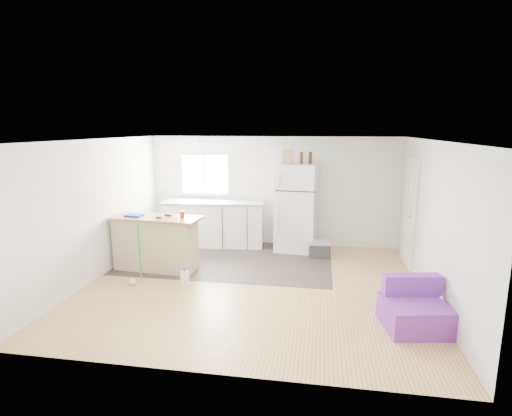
{
  "coord_description": "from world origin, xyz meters",
  "views": [
    {
      "loc": [
        1.05,
        -6.21,
        2.59
      ],
      "look_at": [
        -0.08,
        0.7,
        1.17
      ],
      "focal_mm": 28.0,
      "sensor_mm": 36.0,
      "label": 1
    }
  ],
  "objects_px": {
    "cleaner_jug": "(185,277)",
    "blue_tray": "(134,215)",
    "refrigerator": "(296,207)",
    "bottle_left": "(301,158)",
    "cooler": "(319,249)",
    "red_cup": "(182,214)",
    "kitchen_cabinets": "(214,223)",
    "peninsula": "(156,243)",
    "mop": "(135,271)",
    "bottle_right": "(310,158)",
    "purple_seat": "(414,310)",
    "cardboard_box": "(288,157)"
  },
  "relations": [
    {
      "from": "refrigerator",
      "to": "bottle_left",
      "type": "height_order",
      "value": "bottle_left"
    },
    {
      "from": "cardboard_box",
      "to": "mop",
      "type": "bearing_deg",
      "value": -135.19
    },
    {
      "from": "kitchen_cabinets",
      "to": "blue_tray",
      "type": "distance_m",
      "value": 2.06
    },
    {
      "from": "cleaner_jug",
      "to": "bottle_right",
      "type": "relative_size",
      "value": 1.15
    },
    {
      "from": "cooler",
      "to": "red_cup",
      "type": "relative_size",
      "value": 3.7
    },
    {
      "from": "kitchen_cabinets",
      "to": "blue_tray",
      "type": "relative_size",
      "value": 7.62
    },
    {
      "from": "cooler",
      "to": "red_cup",
      "type": "distance_m",
      "value": 2.86
    },
    {
      "from": "cleaner_jug",
      "to": "blue_tray",
      "type": "bearing_deg",
      "value": 144.66
    },
    {
      "from": "blue_tray",
      "to": "cleaner_jug",
      "type": "bearing_deg",
      "value": -28.34
    },
    {
      "from": "mop",
      "to": "blue_tray",
      "type": "bearing_deg",
      "value": 90.59
    },
    {
      "from": "cleaner_jug",
      "to": "red_cup",
      "type": "bearing_deg",
      "value": 103.42
    },
    {
      "from": "kitchen_cabinets",
      "to": "blue_tray",
      "type": "bearing_deg",
      "value": -126.73
    },
    {
      "from": "bottle_right",
      "to": "red_cup",
      "type": "bearing_deg",
      "value": -144.16
    },
    {
      "from": "refrigerator",
      "to": "red_cup",
      "type": "xyz_separation_m",
      "value": [
        -1.95,
        -1.6,
        0.13
      ]
    },
    {
      "from": "cardboard_box",
      "to": "cooler",
      "type": "bearing_deg",
      "value": -26.81
    },
    {
      "from": "bottle_right",
      "to": "purple_seat",
      "type": "bearing_deg",
      "value": -64.73
    },
    {
      "from": "mop",
      "to": "bottle_left",
      "type": "bearing_deg",
      "value": 17.98
    },
    {
      "from": "kitchen_cabinets",
      "to": "cleaner_jug",
      "type": "relative_size",
      "value": 7.95
    },
    {
      "from": "bottle_right",
      "to": "cooler",
      "type": "bearing_deg",
      "value": -60.2
    },
    {
      "from": "kitchen_cabinets",
      "to": "red_cup",
      "type": "relative_size",
      "value": 19.06
    },
    {
      "from": "refrigerator",
      "to": "red_cup",
      "type": "bearing_deg",
      "value": -135.22
    },
    {
      "from": "mop",
      "to": "blue_tray",
      "type": "height_order",
      "value": "mop"
    },
    {
      "from": "refrigerator",
      "to": "blue_tray",
      "type": "bearing_deg",
      "value": -144.73
    },
    {
      "from": "cardboard_box",
      "to": "bottle_right",
      "type": "height_order",
      "value": "cardboard_box"
    },
    {
      "from": "bottle_left",
      "to": "cooler",
      "type": "bearing_deg",
      "value": -37.19
    },
    {
      "from": "cleaner_jug",
      "to": "bottle_right",
      "type": "xyz_separation_m",
      "value": [
        1.97,
        2.27,
        1.85
      ]
    },
    {
      "from": "mop",
      "to": "bottle_right",
      "type": "height_order",
      "value": "bottle_right"
    },
    {
      "from": "refrigerator",
      "to": "cleaner_jug",
      "type": "relative_size",
      "value": 6.44
    },
    {
      "from": "red_cup",
      "to": "cardboard_box",
      "type": "distance_m",
      "value": 2.52
    },
    {
      "from": "kitchen_cabinets",
      "to": "refrigerator",
      "type": "bearing_deg",
      "value": -7.21
    },
    {
      "from": "mop",
      "to": "refrigerator",
      "type": "bearing_deg",
      "value": 20.34
    },
    {
      "from": "kitchen_cabinets",
      "to": "bottle_left",
      "type": "height_order",
      "value": "bottle_left"
    },
    {
      "from": "peninsula",
      "to": "bottle_right",
      "type": "bearing_deg",
      "value": 35.66
    },
    {
      "from": "blue_tray",
      "to": "red_cup",
      "type": "bearing_deg",
      "value": 2.72
    },
    {
      "from": "cardboard_box",
      "to": "bottle_right",
      "type": "bearing_deg",
      "value": 8.25
    },
    {
      "from": "cooler",
      "to": "cardboard_box",
      "type": "xyz_separation_m",
      "value": [
        -0.7,
        0.35,
        1.83
      ]
    },
    {
      "from": "cooler",
      "to": "purple_seat",
      "type": "relative_size",
      "value": 0.5
    },
    {
      "from": "blue_tray",
      "to": "bottle_right",
      "type": "relative_size",
      "value": 1.2
    },
    {
      "from": "cooler",
      "to": "red_cup",
      "type": "xyz_separation_m",
      "value": [
        -2.45,
        -1.18,
        0.89
      ]
    },
    {
      "from": "cooler",
      "to": "bottle_right",
      "type": "relative_size",
      "value": 1.78
    },
    {
      "from": "kitchen_cabinets",
      "to": "bottle_right",
      "type": "bearing_deg",
      "value": -7.1
    },
    {
      "from": "peninsula",
      "to": "refrigerator",
      "type": "xyz_separation_m",
      "value": [
        2.47,
        1.63,
        0.42
      ]
    },
    {
      "from": "red_cup",
      "to": "refrigerator",
      "type": "bearing_deg",
      "value": 39.5
    },
    {
      "from": "refrigerator",
      "to": "cardboard_box",
      "type": "distance_m",
      "value": 1.09
    },
    {
      "from": "kitchen_cabinets",
      "to": "peninsula",
      "type": "height_order",
      "value": "kitchen_cabinets"
    },
    {
      "from": "cooler",
      "to": "bottle_left",
      "type": "bearing_deg",
      "value": 140.2
    },
    {
      "from": "refrigerator",
      "to": "blue_tray",
      "type": "height_order",
      "value": "refrigerator"
    },
    {
      "from": "purple_seat",
      "to": "kitchen_cabinets",
      "type": "bearing_deg",
      "value": 127.77
    },
    {
      "from": "cleaner_jug",
      "to": "blue_tray",
      "type": "relative_size",
      "value": 0.96
    },
    {
      "from": "blue_tray",
      "to": "kitchen_cabinets",
      "type": "bearing_deg",
      "value": 58.7
    }
  ]
}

